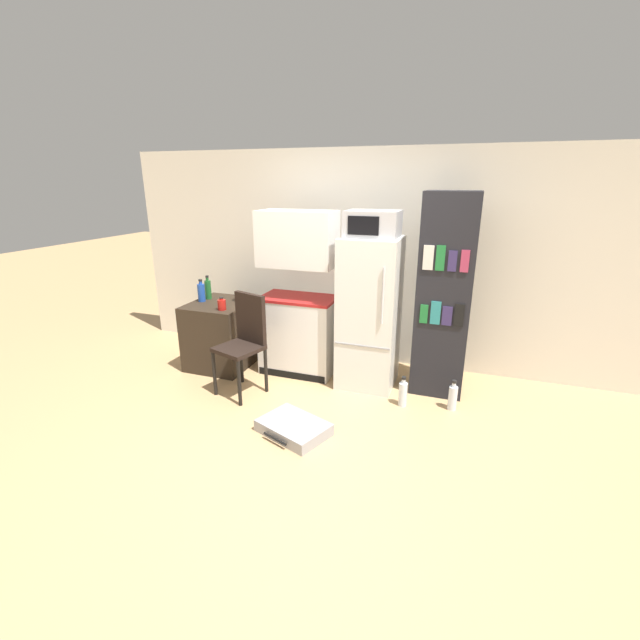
# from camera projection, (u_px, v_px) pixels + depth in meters

# --- Properties ---
(ground_plane) EXTENTS (24.00, 24.00, 0.00)m
(ground_plane) POSITION_uv_depth(u_px,v_px,m) (304.00, 446.00, 3.53)
(ground_plane) COLOR tan
(wall_back) EXTENTS (6.40, 0.10, 2.43)m
(wall_back) POSITION_uv_depth(u_px,v_px,m) (383.00, 260.00, 4.88)
(wall_back) COLOR silver
(wall_back) RESTS_ON ground_plane
(side_table) EXTENTS (0.66, 0.75, 0.76)m
(side_table) POSITION_uv_depth(u_px,v_px,m) (222.00, 334.00, 4.98)
(side_table) COLOR #2D2319
(side_table) RESTS_ON ground_plane
(kitchen_hutch) EXTENTS (0.83, 0.49, 1.79)m
(kitchen_hutch) POSITION_uv_depth(u_px,v_px,m) (298.00, 302.00, 4.68)
(kitchen_hutch) COLOR white
(kitchen_hutch) RESTS_ON ground_plane
(refrigerator) EXTENTS (0.58, 0.60, 1.56)m
(refrigerator) POSITION_uv_depth(u_px,v_px,m) (369.00, 314.00, 4.39)
(refrigerator) COLOR silver
(refrigerator) RESTS_ON ground_plane
(microwave) EXTENTS (0.51, 0.39, 0.25)m
(microwave) POSITION_uv_depth(u_px,v_px,m) (373.00, 224.00, 4.11)
(microwave) COLOR #B7B7BC
(microwave) RESTS_ON refrigerator
(bookshelf) EXTENTS (0.51, 0.41, 1.99)m
(bookshelf) POSITION_uv_depth(u_px,v_px,m) (444.00, 297.00, 4.17)
(bookshelf) COLOR black
(bookshelf) RESTS_ON ground_plane
(bottle_ketchup_red) EXTENTS (0.09, 0.09, 0.14)m
(bottle_ketchup_red) POSITION_uv_depth(u_px,v_px,m) (222.00, 304.00, 4.58)
(bottle_ketchup_red) COLOR #AD1914
(bottle_ketchup_red) RESTS_ON side_table
(bottle_blue_soda) EXTENTS (0.08, 0.08, 0.26)m
(bottle_blue_soda) POSITION_uv_depth(u_px,v_px,m) (201.00, 292.00, 4.89)
(bottle_blue_soda) COLOR #1E47A3
(bottle_blue_soda) RESTS_ON side_table
(bottle_green_tall) EXTENTS (0.07, 0.07, 0.28)m
(bottle_green_tall) POSITION_uv_depth(u_px,v_px,m) (208.00, 289.00, 4.99)
(bottle_green_tall) COLOR #1E6028
(bottle_green_tall) RESTS_ON side_table
(bowl) EXTENTS (0.15, 0.15, 0.04)m
(bowl) POSITION_uv_depth(u_px,v_px,m) (245.00, 297.00, 5.03)
(bowl) COLOR silver
(bowl) RESTS_ON side_table
(chair) EXTENTS (0.50, 0.50, 1.02)m
(chair) POSITION_uv_depth(u_px,v_px,m) (245.00, 336.00, 4.29)
(chair) COLOR black
(chair) RESTS_ON ground_plane
(suitcase_large_flat) EXTENTS (0.68, 0.59, 0.10)m
(suitcase_large_flat) POSITION_uv_depth(u_px,v_px,m) (294.00, 428.00, 3.69)
(suitcase_large_flat) COLOR #99999E
(suitcase_large_flat) RESTS_ON ground_plane
(water_bottle_front) EXTENTS (0.08, 0.08, 0.30)m
(water_bottle_front) POSITION_uv_depth(u_px,v_px,m) (403.00, 393.00, 4.12)
(water_bottle_front) COLOR silver
(water_bottle_front) RESTS_ON ground_plane
(water_bottle_middle) EXTENTS (0.08, 0.08, 0.30)m
(water_bottle_middle) POSITION_uv_depth(u_px,v_px,m) (453.00, 397.00, 4.05)
(water_bottle_middle) COLOR silver
(water_bottle_middle) RESTS_ON ground_plane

